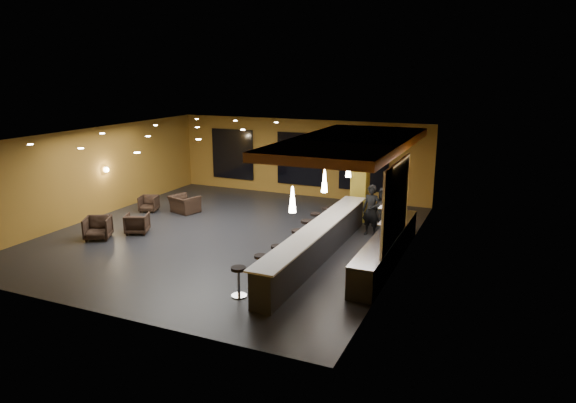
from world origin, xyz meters
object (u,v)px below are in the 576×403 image
at_px(armchair_c, 149,204).
at_px(bar_stool_2, 277,254).
at_px(bar_counter, 318,243).
at_px(armchair_a, 98,228).
at_px(prep_counter, 386,249).
at_px(bar_stool_0, 239,278).
at_px(bar_stool_4, 307,229).
at_px(pendant_2, 348,167).
at_px(pendant_0, 292,199).
at_px(bar_stool_3, 298,239).
at_px(bar_stool_5, 315,221).
at_px(staff_a, 371,210).
at_px(staff_b, 387,209).
at_px(armchair_d, 184,204).
at_px(bar_stool_1, 261,264).
at_px(pendant_1, 324,181).
at_px(armchair_b, 137,223).
at_px(bar_stool_6, 326,214).
at_px(staff_c, 385,212).
at_px(column, 360,176).

height_order(armchair_c, bar_stool_2, bar_stool_2).
xyz_separation_m(bar_counter, armchair_a, (-7.59, -1.19, -0.11)).
height_order(prep_counter, bar_stool_0, prep_counter).
xyz_separation_m(prep_counter, bar_stool_0, (-2.92, -3.84, 0.08)).
bearing_deg(bar_stool_4, armchair_a, -160.84).
xyz_separation_m(prep_counter, pendant_2, (-2.00, 2.50, 1.92)).
distance_m(prep_counter, armchair_a, 9.74).
bearing_deg(prep_counter, bar_stool_0, -127.27).
xyz_separation_m(pendant_0, bar_stool_4, (-0.83, 3.16, -1.82)).
relative_size(bar_stool_2, bar_stool_3, 0.87).
bearing_deg(bar_stool_5, prep_counter, -31.54).
distance_m(bar_counter, prep_counter, 2.06).
relative_size(staff_a, bar_stool_3, 2.19).
bearing_deg(bar_stool_5, staff_a, 18.69).
height_order(staff_b, armchair_a, staff_b).
bearing_deg(armchair_c, prep_counter, -30.06).
height_order(bar_stool_4, bar_stool_5, bar_stool_4).
relative_size(armchair_d, bar_stool_5, 1.41).
relative_size(armchair_c, bar_stool_1, 0.98).
relative_size(armchair_a, bar_stool_3, 1.04).
distance_m(pendant_1, staff_b, 3.65).
xyz_separation_m(staff_a, bar_stool_2, (-1.70, -4.17, -0.44)).
distance_m(prep_counter, bar_stool_5, 3.46).
bearing_deg(staff_b, pendant_1, -93.26).
distance_m(armchair_c, bar_stool_5, 7.32).
bearing_deg(armchair_d, bar_stool_0, 150.86).
bearing_deg(staff_a, armchair_a, -140.98).
bearing_deg(armchair_d, pendant_1, 178.25).
relative_size(armchair_b, bar_stool_6, 1.09).
relative_size(staff_c, bar_stool_4, 2.17).
bearing_deg(column, bar_stool_5, -112.45).
xyz_separation_m(pendant_2, staff_c, (1.36, -0.08, -1.46)).
relative_size(prep_counter, bar_stool_5, 7.89).
relative_size(pendant_1, bar_stool_4, 0.85).
bearing_deg(prep_counter, staff_a, 114.65).
distance_m(prep_counter, pendant_2, 3.73).
height_order(armchair_a, armchair_c, armchair_a).
height_order(prep_counter, bar_stool_3, prep_counter).
height_order(staff_b, bar_stool_3, staff_b).
distance_m(column, bar_stool_0, 8.08).
xyz_separation_m(pendant_1, bar_stool_3, (-0.69, -0.44, -1.82)).
bearing_deg(pendant_0, armchair_b, 164.62).
height_order(staff_a, armchair_a, staff_a).
distance_m(staff_c, bar_stool_5, 2.42).
height_order(pendant_2, bar_stool_4, pendant_2).
xyz_separation_m(bar_counter, prep_counter, (2.00, 0.50, -0.07)).
distance_m(pendant_0, bar_stool_2, 2.20).
distance_m(armchair_b, bar_stool_2, 6.08).
relative_size(bar_stool_3, bar_stool_6, 1.14).
height_order(pendant_0, pendant_2, same).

